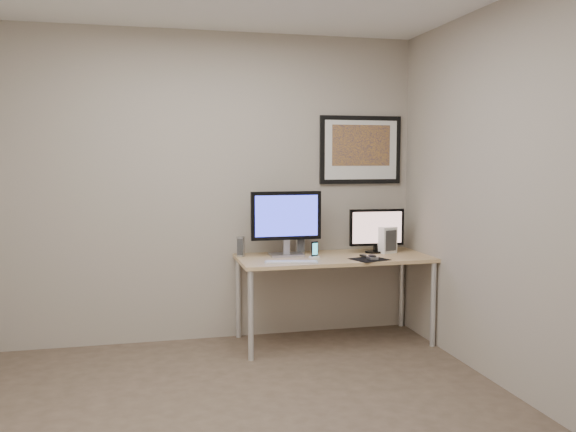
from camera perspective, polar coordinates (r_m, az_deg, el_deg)
The scene contains 14 objects.
floor at distance 3.83m, azimuth -4.35°, elevation -18.45°, with size 3.60×3.60×0.00m, color #4A3D2E.
room at distance 3.94m, azimuth -5.57°, elevation 6.79°, with size 3.60×3.60×3.60m.
desk at distance 5.13m, azimuth 4.29°, elevation -4.50°, with size 1.60×0.70×0.73m.
framed_art at distance 5.48m, azimuth 6.80°, elevation 6.17°, with size 0.75×0.04×0.60m.
monitor_large at distance 5.07m, azimuth -0.17°, elevation -0.41°, with size 0.60×0.19×0.54m.
monitor_tv at distance 5.32m, azimuth 8.30°, elevation -1.26°, with size 0.49×0.12×0.38m.
speaker_left at distance 5.10m, azimuth -4.45°, elevation -2.86°, with size 0.07×0.07×0.17m, color #B3B3B8.
speaker_right at distance 5.21m, azimuth 1.16°, elevation -2.47°, with size 0.08×0.08×0.20m, color #B3B3B8.
phone_dock at distance 5.01m, azimuth 2.50°, elevation -3.17°, with size 0.06×0.06×0.14m, color black.
keyboard at distance 4.78m, azimuth 0.29°, elevation -4.32°, with size 0.41×0.11×0.01m, color silver.
mousepad at distance 4.98m, azimuth 7.63°, elevation -4.03°, with size 0.27×0.24×0.00m, color black.
mouse at distance 4.99m, azimuth 7.89°, elevation -3.78°, with size 0.06×0.11×0.04m, color black.
remote at distance 5.08m, azimuth 7.31°, elevation -3.75°, with size 0.04×0.15×0.02m, color black.
fan_unit at distance 5.34m, azimuth 9.22°, elevation -2.22°, with size 0.15×0.11×0.23m, color white.
Camera 1 is at (-0.55, -3.46, 1.55)m, focal length 38.00 mm.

